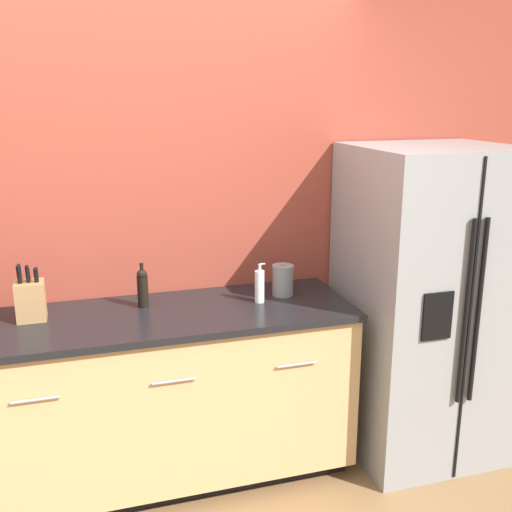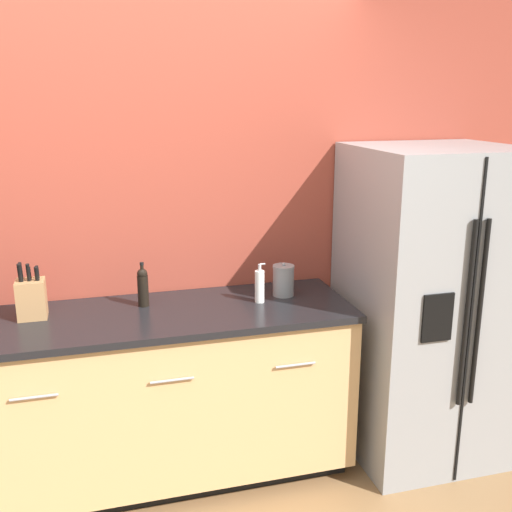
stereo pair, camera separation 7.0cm
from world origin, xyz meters
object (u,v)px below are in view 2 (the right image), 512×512
object	(u,v)px
knife_block	(31,298)
oil_bottle	(143,286)
refrigerator	(427,304)
soap_dispenser	(260,286)
steel_canister	(283,280)

from	to	relation	value
knife_block	oil_bottle	world-z (taller)	knife_block
refrigerator	oil_bottle	world-z (taller)	refrigerator
knife_block	soap_dispenser	xyz separation A→B (m)	(1.11, -0.07, -0.01)
oil_bottle	steel_canister	world-z (taller)	oil_bottle
oil_bottle	refrigerator	bearing A→B (deg)	-6.91
soap_dispenser	steel_canister	size ratio (longest dim) A/B	1.14
refrigerator	oil_bottle	xyz separation A→B (m)	(-1.52, 0.18, 0.18)
knife_block	steel_canister	xyz separation A→B (m)	(1.26, -0.01, -0.02)
knife_block	soap_dispenser	bearing A→B (deg)	-3.84
steel_canister	refrigerator	bearing A→B (deg)	-10.93
refrigerator	soap_dispenser	xyz separation A→B (m)	(-0.93, 0.08, 0.16)
knife_block	oil_bottle	distance (m)	0.53
oil_bottle	knife_block	bearing A→B (deg)	-177.08
soap_dispenser	refrigerator	bearing A→B (deg)	-5.03
refrigerator	knife_block	xyz separation A→B (m)	(-2.05, 0.16, 0.17)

